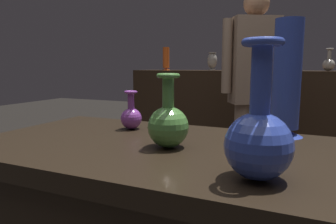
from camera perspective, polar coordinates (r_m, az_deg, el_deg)
The scene contains 10 objects.
back_display_shelf at distance 3.08m, azimuth 17.05°, elevation -1.98°, with size 2.60×0.40×0.99m.
vase_centerpiece at distance 0.88m, azimuth 0.03°, elevation -2.11°, with size 0.12×0.12×0.21m.
vase_tall_behind at distance 1.15m, azimuth -6.76°, elevation -0.78°, with size 0.08×0.08×0.14m.
vase_left_accent at distance 1.08m, azimuth 20.90°, elevation 5.21°, with size 0.12×0.12×0.38m.
vase_right_accent at distance 0.65m, azimuth 16.28°, elevation -4.49°, with size 0.14×0.14×0.28m.
shelf_vase_right at distance 3.08m, azimuth 27.38°, elevation 7.90°, with size 0.10×0.10×0.20m.
shelf_vase_center at distance 2.99m, azimuth 17.38°, elevation 8.28°, with size 0.09×0.09×0.18m.
shelf_vase_left at distance 3.17m, azimuth 8.11°, elevation 9.31°, with size 0.10×0.10×0.18m.
shelf_vase_far_left at distance 3.38m, azimuth -0.36°, elevation 9.66°, with size 0.09×0.09×0.24m.
visitor_center_back at distance 2.32m, azimuth 15.37°, elevation 5.06°, with size 0.42×0.32×1.55m.
Camera 1 is at (0.37, -0.81, 1.03)m, focal length 33.26 mm.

